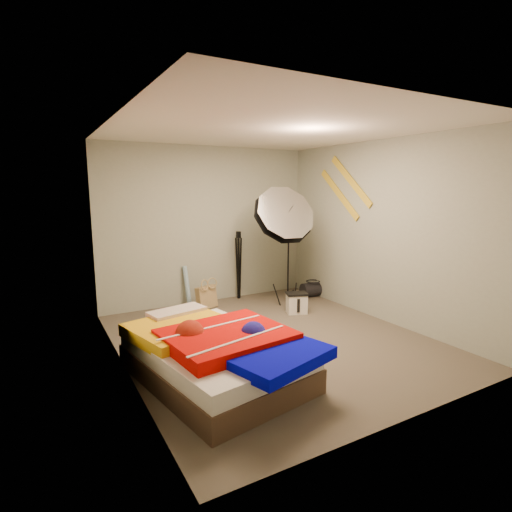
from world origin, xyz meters
TOP-DOWN VIEW (x-y plane):
  - floor at (0.00, 0.00)m, footprint 4.00×4.00m
  - ceiling at (0.00, 0.00)m, footprint 4.00×4.00m
  - wall_back at (0.00, 2.00)m, footprint 3.50×0.00m
  - wall_front at (0.00, -2.00)m, footprint 3.50×0.00m
  - wall_left at (-1.75, 0.00)m, footprint 0.00×4.00m
  - wall_right at (1.75, 0.00)m, footprint 0.00×4.00m
  - tote_bag at (-0.21, 1.62)m, footprint 0.38×0.26m
  - wrapping_roll at (-0.42, 1.90)m, footprint 0.13×0.20m
  - camera_case at (0.87, 0.73)m, footprint 0.34×0.29m
  - duffel_bag at (1.65, 1.36)m, footprint 0.42×0.28m
  - wall_stripe_upper at (1.73, 0.60)m, footprint 0.02×0.91m
  - wall_stripe_lower at (1.73, 0.85)m, footprint 0.02×0.91m
  - bed at (-1.02, -0.59)m, footprint 1.58×2.06m
  - photo_umbrella at (0.80, 1.03)m, footprint 1.20×0.93m
  - camera_tripod at (0.48, 1.87)m, footprint 0.06×0.06m

SIDE VIEW (x-z plane):
  - floor at x=0.00m, z-range 0.00..0.00m
  - duffel_bag at x=1.65m, z-range 0.00..0.24m
  - camera_case at x=0.87m, z-range 0.00..0.29m
  - tote_bag at x=-0.21m, z-range -0.01..0.35m
  - bed at x=-1.02m, z-range 0.00..0.52m
  - wrapping_roll at x=-0.42m, z-range 0.00..0.64m
  - camera_tripod at x=0.48m, z-range 0.08..1.22m
  - wall_back at x=0.00m, z-range -0.50..3.00m
  - wall_front at x=0.00m, z-range -0.50..3.00m
  - wall_left at x=-1.75m, z-range -0.75..3.25m
  - wall_right at x=1.75m, z-range -0.75..3.25m
  - photo_umbrella at x=0.80m, z-range 0.43..2.41m
  - wall_stripe_lower at x=1.73m, z-range 1.36..2.14m
  - wall_stripe_upper at x=1.73m, z-range 1.56..2.34m
  - ceiling at x=0.00m, z-range 2.50..2.50m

